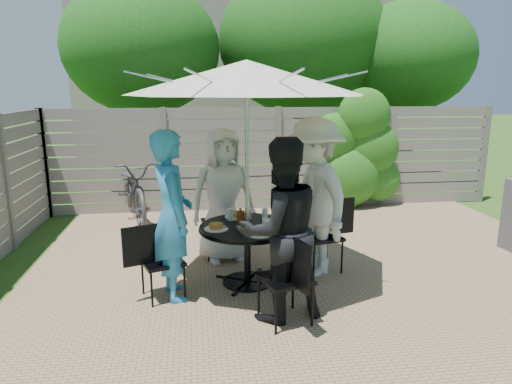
{
  "coord_description": "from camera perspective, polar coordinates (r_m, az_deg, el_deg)",
  "views": [
    {
      "loc": [
        -1.47,
        -5.0,
        2.18
      ],
      "look_at": [
        -0.8,
        -0.02,
        1.02
      ],
      "focal_mm": 32.0,
      "sensor_mm": 36.0,
      "label": 1
    }
  ],
  "objects": [
    {
      "name": "backyard_envelope",
      "position": [
        15.38,
        -1.88,
        14.53
      ],
      "size": [
        60.0,
        60.0,
        5.0
      ],
      "color": "#33581B",
      "rests_on": "ground"
    },
    {
      "name": "patio_table",
      "position": [
        5.11,
        -1.09,
        -6.46
      ],
      "size": [
        1.29,
        1.29,
        0.69
      ],
      "rotation": [
        0.0,
        0.0,
        0.26
      ],
      "color": "black",
      "rests_on": "ground"
    },
    {
      "name": "umbrella",
      "position": [
        4.82,
        -1.18,
        14.1
      ],
      "size": [
        3.1,
        3.1,
        2.45
      ],
      "rotation": [
        0.0,
        0.0,
        0.26
      ],
      "color": "silver",
      "rests_on": "ground"
    },
    {
      "name": "chair_back",
      "position": [
        6.03,
        -4.47,
        -5.42
      ],
      "size": [
        0.51,
        0.7,
        0.94
      ],
      "rotation": [
        0.0,
        0.0,
        4.86
      ],
      "color": "black",
      "rests_on": "ground"
    },
    {
      "name": "person_back",
      "position": [
        5.75,
        -4.16,
        -0.41
      ],
      "size": [
        0.95,
        0.74,
        1.71
      ],
      "primitive_type": "imported",
      "rotation": [
        0.0,
        0.0,
        6.55
      ],
      "color": "silver",
      "rests_on": "ground"
    },
    {
      "name": "chair_left",
      "position": [
        4.94,
        -11.68,
        -10.3
      ],
      "size": [
        0.64,
        0.52,
        0.83
      ],
      "rotation": [
        0.0,
        0.0,
        6.64
      ],
      "color": "black",
      "rests_on": "ground"
    },
    {
      "name": "person_left",
      "position": [
        4.75,
        -10.45,
        -2.99
      ],
      "size": [
        0.58,
        0.74,
        1.78
      ],
      "primitive_type": "imported",
      "rotation": [
        0.0,
        0.0,
        8.12
      ],
      "color": "teal",
      "rests_on": "ground"
    },
    {
      "name": "chair_front",
      "position": [
        4.37,
        3.73,
        -12.93
      ],
      "size": [
        0.54,
        0.69,
        0.9
      ],
      "rotation": [
        0.0,
        0.0,
        1.86
      ],
      "color": "black",
      "rests_on": "ground"
    },
    {
      "name": "person_front",
      "position": [
        4.26,
        3.03,
        -4.86
      ],
      "size": [
        1.0,
        0.86,
        1.75
      ],
      "primitive_type": "imported",
      "rotation": [
        0.0,
        0.0,
        3.4
      ],
      "color": "black",
      "rests_on": "ground"
    },
    {
      "name": "chair_right",
      "position": [
        5.59,
        8.24,
        -7.2
      ],
      "size": [
        0.67,
        0.51,
        0.89
      ],
      "rotation": [
        0.0,
        0.0,
        3.35
      ],
      "color": "black",
      "rests_on": "ground"
    },
    {
      "name": "person_right",
      "position": [
        5.33,
        7.22,
        -0.7
      ],
      "size": [
        0.98,
        1.34,
        1.86
      ],
      "primitive_type": "imported",
      "rotation": [
        0.0,
        0.0,
        4.98
      ],
      "color": "silver",
      "rests_on": "ground"
    },
    {
      "name": "plate_back",
      "position": [
        5.36,
        -2.52,
        -2.92
      ],
      "size": [
        0.26,
        0.26,
        0.06
      ],
      "color": "white",
      "rests_on": "patio_table"
    },
    {
      "name": "plate_left",
      "position": [
        4.92,
        -5.01,
        -4.41
      ],
      "size": [
        0.26,
        0.26,
        0.06
      ],
      "color": "white",
      "rests_on": "patio_table"
    },
    {
      "name": "plate_front",
      "position": [
        4.72,
        0.52,
        -5.12
      ],
      "size": [
        0.26,
        0.26,
        0.06
      ],
      "color": "white",
      "rests_on": "patio_table"
    },
    {
      "name": "plate_right",
      "position": [
        5.17,
        2.62,
        -3.5
      ],
      "size": [
        0.26,
        0.26,
        0.06
      ],
      "color": "white",
      "rests_on": "patio_table"
    },
    {
      "name": "glass_back",
      "position": [
        5.22,
        -3.22,
        -2.83
      ],
      "size": [
        0.07,
        0.07,
        0.14
      ],
      "primitive_type": "cylinder",
      "color": "silver",
      "rests_on": "patio_table"
    },
    {
      "name": "glass_front",
      "position": [
        4.83,
        1.2,
        -4.12
      ],
      "size": [
        0.07,
        0.07,
        0.14
      ],
      "primitive_type": "cylinder",
      "color": "silver",
      "rests_on": "patio_table"
    },
    {
      "name": "glass_right",
      "position": [
        5.21,
        1.13,
        -2.84
      ],
      "size": [
        0.07,
        0.07,
        0.14
      ],
      "primitive_type": "cylinder",
      "color": "silver",
      "rests_on": "patio_table"
    },
    {
      "name": "syrup_jug",
      "position": [
        5.04,
        -1.94,
        -3.27
      ],
      "size": [
        0.09,
        0.09,
        0.16
      ],
      "primitive_type": "cylinder",
      "color": "#59280C",
      "rests_on": "patio_table"
    },
    {
      "name": "coffee_cup",
      "position": [
        5.26,
        -0.97,
        -2.82
      ],
      "size": [
        0.08,
        0.08,
        0.12
      ],
      "primitive_type": "cylinder",
      "color": "#C6B293",
      "rests_on": "patio_table"
    },
    {
      "name": "bicycle",
      "position": [
        7.85,
        -15.06,
        0.29
      ],
      "size": [
        1.23,
        2.09,
        1.04
      ],
      "primitive_type": "imported",
      "rotation": [
        0.0,
        0.0,
        0.29
      ],
      "color": "#333338",
      "rests_on": "ground"
    }
  ]
}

